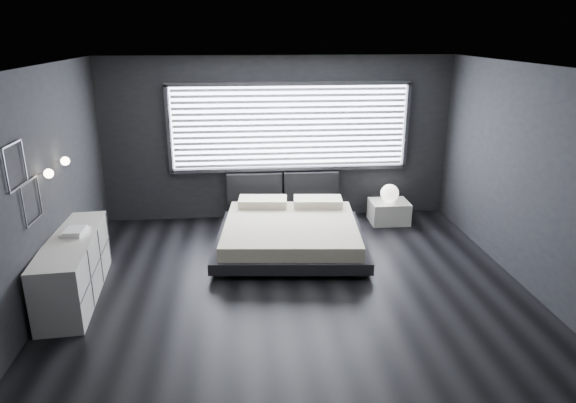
{
  "coord_description": "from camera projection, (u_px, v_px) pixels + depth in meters",
  "views": [
    {
      "loc": [
        -0.62,
        -5.95,
        3.19
      ],
      "look_at": [
        0.0,
        0.85,
        0.9
      ],
      "focal_mm": 32.0,
      "sensor_mm": 36.0,
      "label": 1
    }
  ],
  "objects": [
    {
      "name": "wall_art_upper",
      "position": [
        15.0,
        166.0,
        5.33
      ],
      "size": [
        0.01,
        0.48,
        0.48
      ],
      "color": "#47474C",
      "rests_on": "ground"
    },
    {
      "name": "wall_art_lower",
      "position": [
        32.0,
        201.0,
        5.71
      ],
      "size": [
        0.01,
        0.48,
        0.48
      ],
      "color": "#47474C",
      "rests_on": "ground"
    },
    {
      "name": "orb_lamp",
      "position": [
        390.0,
        193.0,
        8.78
      ],
      "size": [
        0.31,
        0.31,
        0.31
      ],
      "primitive_type": "sphere",
      "color": "white",
      "rests_on": "nightstand"
    },
    {
      "name": "nightstand",
      "position": [
        389.0,
        212.0,
        8.92
      ],
      "size": [
        0.65,
        0.54,
        0.38
      ],
      "primitive_type": "cube",
      "rotation": [
        0.0,
        0.0,
        -0.01
      ],
      "color": "silver",
      "rests_on": "ground"
    },
    {
      "name": "dresser",
      "position": [
        74.0,
        267.0,
        6.38
      ],
      "size": [
        0.69,
        1.97,
        0.78
      ],
      "color": "silver",
      "rests_on": "ground"
    },
    {
      "name": "headboard",
      "position": [
        283.0,
        187.0,
        9.01
      ],
      "size": [
        1.96,
        0.16,
        0.52
      ],
      "color": "black",
      "rests_on": "ground"
    },
    {
      "name": "room",
      "position": [
        294.0,
        185.0,
        6.25
      ],
      "size": [
        6.04,
        6.0,
        2.8
      ],
      "color": "black",
      "rests_on": "ground"
    },
    {
      "name": "sconce_near",
      "position": [
        48.0,
        174.0,
        5.98
      ],
      "size": [
        0.18,
        0.11,
        0.11
      ],
      "color": "silver",
      "rests_on": "ground"
    },
    {
      "name": "sconce_far",
      "position": [
        65.0,
        161.0,
        6.55
      ],
      "size": [
        0.18,
        0.11,
        0.11
      ],
      "color": "silver",
      "rests_on": "ground"
    },
    {
      "name": "window",
      "position": [
        290.0,
        127.0,
        8.74
      ],
      "size": [
        4.14,
        0.09,
        1.52
      ],
      "color": "white",
      "rests_on": "ground"
    },
    {
      "name": "bed",
      "position": [
        291.0,
        232.0,
        7.8
      ],
      "size": [
        2.39,
        2.3,
        0.57
      ],
      "color": "black",
      "rests_on": "ground"
    },
    {
      "name": "book_stack",
      "position": [
        75.0,
        231.0,
        6.38
      ],
      "size": [
        0.3,
        0.37,
        0.07
      ],
      "color": "white",
      "rests_on": "dresser"
    }
  ]
}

